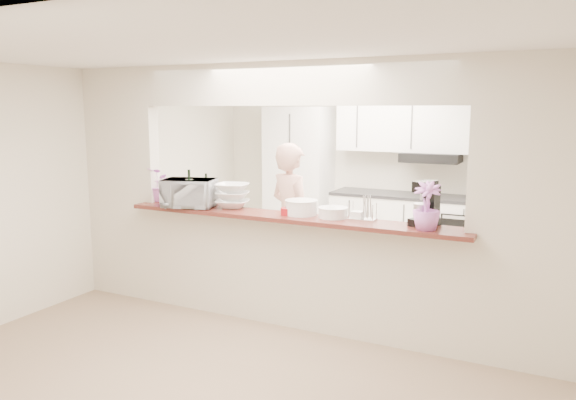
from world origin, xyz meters
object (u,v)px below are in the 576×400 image
Objects in this scene: toaster_oven at (189,193)px; person at (291,221)px; refrigerator at (540,211)px; stand_mixer at (426,206)px.

person reaches higher than toaster_oven.
toaster_oven is (-3.14, -2.75, 0.38)m from refrigerator.
refrigerator is at bearing -116.15° from person.
toaster_oven is at bearing -176.05° from stand_mixer.
toaster_oven is 2.35m from stand_mixer.
stand_mixer reaches higher than toaster_oven.
person is (0.70, 0.90, -0.38)m from toaster_oven.
refrigerator reaches higher than toaster_oven.
refrigerator is 4.42× the size of stand_mixer.
person is at bearing 34.61° from toaster_oven.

